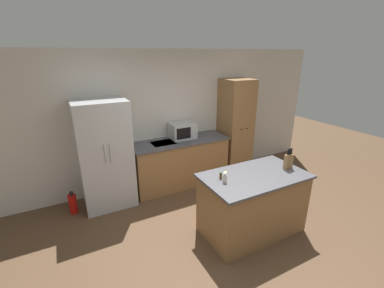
# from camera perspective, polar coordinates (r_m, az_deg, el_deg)

# --- Properties ---
(ground_plane) EXTENTS (14.00, 14.00, 0.00)m
(ground_plane) POSITION_cam_1_polar(r_m,az_deg,el_deg) (3.86, 9.25, -21.56)
(ground_plane) COLOR brown
(wall_back) EXTENTS (7.20, 0.06, 2.60)m
(wall_back) POSITION_cam_1_polar(r_m,az_deg,el_deg) (5.10, -5.70, 5.63)
(wall_back) COLOR beige
(wall_back) RESTS_ON ground_plane
(refrigerator) EXTENTS (0.83, 0.73, 1.83)m
(refrigerator) POSITION_cam_1_polar(r_m,az_deg,el_deg) (4.55, -18.80, -2.22)
(refrigerator) COLOR #B7BABC
(refrigerator) RESTS_ON ground_plane
(back_counter) EXTENTS (1.91, 0.67, 0.94)m
(back_counter) POSITION_cam_1_polar(r_m,az_deg,el_deg) (5.11, -2.69, -4.08)
(back_counter) COLOR olive
(back_counter) RESTS_ON ground_plane
(pantry_cabinet) EXTENTS (0.59, 0.61, 2.03)m
(pantry_cabinet) POSITION_cam_1_polar(r_m,az_deg,el_deg) (5.60, 9.57, 3.69)
(pantry_cabinet) COLOR olive
(pantry_cabinet) RESTS_ON ground_plane
(kitchen_island) EXTENTS (1.48, 0.86, 0.92)m
(kitchen_island) POSITION_cam_1_polar(r_m,az_deg,el_deg) (3.92, 13.24, -12.69)
(kitchen_island) COLOR olive
(kitchen_island) RESTS_ON ground_plane
(microwave) EXTENTS (0.49, 0.39, 0.30)m
(microwave) POSITION_cam_1_polar(r_m,az_deg,el_deg) (5.03, -2.19, 3.03)
(microwave) COLOR #B2B5B7
(microwave) RESTS_ON back_counter
(knife_block) EXTENTS (0.13, 0.06, 0.32)m
(knife_block) POSITION_cam_1_polar(r_m,az_deg,el_deg) (4.00, 20.66, -3.54)
(knife_block) COLOR olive
(knife_block) RESTS_ON kitchen_island
(spice_bottle_tall_dark) EXTENTS (0.05, 0.05, 0.14)m
(spice_bottle_tall_dark) POSITION_cam_1_polar(r_m,az_deg,el_deg) (3.40, 7.30, -7.47)
(spice_bottle_tall_dark) COLOR beige
(spice_bottle_tall_dark) RESTS_ON kitchen_island
(spice_bottle_short_red) EXTENTS (0.05, 0.05, 0.10)m
(spice_bottle_short_red) POSITION_cam_1_polar(r_m,az_deg,el_deg) (3.52, 7.41, -6.88)
(spice_bottle_short_red) COLOR #563319
(spice_bottle_short_red) RESTS_ON kitchen_island
(spice_bottle_amber_oil) EXTENTS (0.04, 0.04, 0.09)m
(spice_bottle_amber_oil) POSITION_cam_1_polar(r_m,az_deg,el_deg) (3.50, 6.41, -6.98)
(spice_bottle_amber_oil) COLOR #563319
(spice_bottle_amber_oil) RESTS_ON kitchen_island
(fire_extinguisher) EXTENTS (0.13, 0.13, 0.39)m
(fire_extinguisher) POSITION_cam_1_polar(r_m,az_deg,el_deg) (4.78, -24.94, -11.90)
(fire_extinguisher) COLOR red
(fire_extinguisher) RESTS_ON ground_plane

